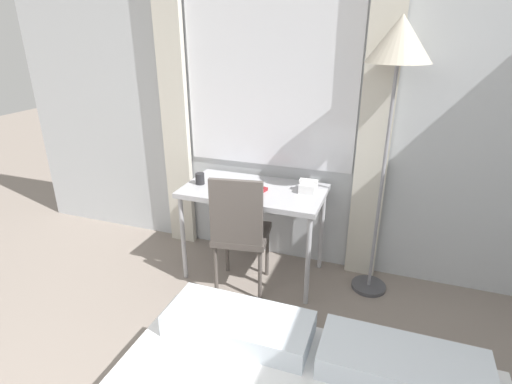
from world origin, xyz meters
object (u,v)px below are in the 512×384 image
object	(u,v)px
desk_chair	(240,229)
telephone	(308,186)
standing_lamp	(399,54)
book	(249,190)
desk	(254,197)
mug	(200,179)

from	to	relation	value
desk_chair	telephone	bearing A→B (deg)	31.05
desk_chair	standing_lamp	world-z (taller)	standing_lamp
telephone	book	world-z (taller)	telephone
desk	desk_chair	bearing A→B (deg)	-92.56
telephone	mug	xyz separation A→B (m)	(-0.85, -0.14, 0.00)
desk	standing_lamp	xyz separation A→B (m)	(0.94, 0.10, 1.07)
desk_chair	telephone	size ratio (longest dim) A/B	6.42
desk_chair	book	size ratio (longest dim) A/B	3.64
desk_chair	standing_lamp	xyz separation A→B (m)	(0.95, 0.37, 1.22)
desk_chair	desk	bearing A→B (deg)	78.26
telephone	book	size ratio (longest dim) A/B	0.57
desk	mug	distance (m)	0.46
standing_lamp	book	xyz separation A→B (m)	(-0.96, -0.16, -0.99)
standing_lamp	mug	bearing A→B (deg)	-173.95
mug	standing_lamp	bearing A→B (deg)	6.05
desk	standing_lamp	bearing A→B (deg)	5.90
desk	telephone	bearing A→B (deg)	11.96
desk	mug	world-z (taller)	mug
book	desk	bearing A→B (deg)	73.83
desk	telephone	world-z (taller)	telephone
telephone	mug	bearing A→B (deg)	-170.90
standing_lamp	desk_chair	bearing A→B (deg)	-158.84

